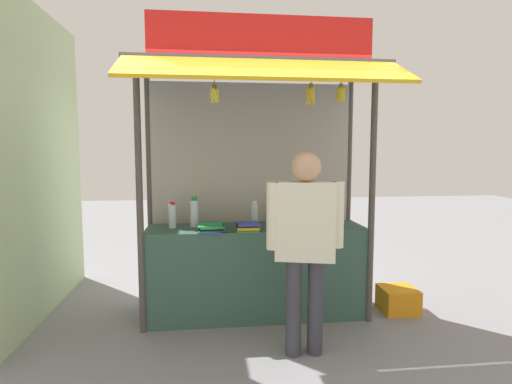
{
  "coord_description": "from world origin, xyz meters",
  "views": [
    {
      "loc": [
        -0.48,
        -4.03,
        1.67
      ],
      "look_at": [
        0.0,
        0.0,
        1.26
      ],
      "focal_mm": 28.97,
      "sensor_mm": 36.0,
      "label": 1
    }
  ],
  "objects": [
    {
      "name": "plastic_crate",
      "position": [
        1.47,
        -0.09,
        0.12
      ],
      "size": [
        0.36,
        0.36,
        0.25
      ],
      "primitive_type": "cube",
      "rotation": [
        0.0,
        0.0,
        -0.02
      ],
      "color": "orange",
      "rests_on": "ground"
    },
    {
      "name": "vendor_person",
      "position": [
        0.3,
        -0.86,
        1.0
      ],
      "size": [
        0.63,
        0.31,
        1.66
      ],
      "rotation": [
        0.0,
        0.0,
        -0.26
      ],
      "color": "#383842",
      "rests_on": "ground"
    },
    {
      "name": "banana_bunch_inner_left",
      "position": [
        0.44,
        -0.39,
        2.15
      ],
      "size": [
        0.1,
        0.11,
        0.27
      ],
      "color": "#332D23"
    },
    {
      "name": "water_bottle_right",
      "position": [
        0.35,
        0.15,
        1.02
      ],
      "size": [
        0.07,
        0.07,
        0.24
      ],
      "color": "silver",
      "rests_on": "stall_counter"
    },
    {
      "name": "stall_counter",
      "position": [
        0.0,
        0.0,
        0.45
      ],
      "size": [
        2.16,
        0.57,
        0.91
      ],
      "primitive_type": "cube",
      "color": "#385B4C",
      "rests_on": "ground"
    },
    {
      "name": "water_bottle_far_left",
      "position": [
        -0.61,
        0.08,
        1.05
      ],
      "size": [
        0.08,
        0.08,
        0.3
      ],
      "color": "silver",
      "rests_on": "stall_counter"
    },
    {
      "name": "stall_structure",
      "position": [
        0.0,
        0.09,
        1.67
      ],
      "size": [
        2.36,
        1.4,
        2.81
      ],
      "color": "#4C4742",
      "rests_on": "ground"
    },
    {
      "name": "banana_bunch_leftmost",
      "position": [
        -0.41,
        -0.39,
        2.15
      ],
      "size": [
        0.1,
        0.1,
        0.26
      ],
      "color": "#332D23"
    },
    {
      "name": "magazine_stack_left",
      "position": [
        -0.44,
        -0.16,
        0.94
      ],
      "size": [
        0.26,
        0.32,
        0.06
      ],
      "color": "blue",
      "rests_on": "stall_counter"
    },
    {
      "name": "magazine_stack_back_left",
      "position": [
        0.7,
        -0.19,
        0.95
      ],
      "size": [
        0.21,
        0.31,
        0.09
      ],
      "color": "orange",
      "rests_on": "stall_counter"
    },
    {
      "name": "water_bottle_mid_left",
      "position": [
        -0.82,
        0.06,
        1.03
      ],
      "size": [
        0.07,
        0.07,
        0.26
      ],
      "color": "silver",
      "rests_on": "stall_counter"
    },
    {
      "name": "neighbour_wall",
      "position": [
        -2.2,
        0.3,
        1.54
      ],
      "size": [
        0.2,
        2.4,
        3.08
      ],
      "primitive_type": "cube",
      "color": "#B5CE9A",
      "rests_on": "ground"
    },
    {
      "name": "water_bottle_rear_center",
      "position": [
        -0.0,
        0.13,
        1.02
      ],
      "size": [
        0.07,
        0.07,
        0.25
      ],
      "color": "silver",
      "rests_on": "stall_counter"
    },
    {
      "name": "ground_plane",
      "position": [
        0.0,
        0.0,
        0.0
      ],
      "size": [
        20.0,
        20.0,
        0.0
      ],
      "primitive_type": "plane",
      "color": "gray"
    },
    {
      "name": "magazine_stack_far_right",
      "position": [
        -0.1,
        -0.17,
        0.94
      ],
      "size": [
        0.23,
        0.26,
        0.07
      ],
      "color": "green",
      "rests_on": "stall_counter"
    },
    {
      "name": "banana_bunch_inner_right",
      "position": [
        0.72,
        -0.38,
        2.17
      ],
      "size": [
        0.1,
        0.1,
        0.23
      ],
      "color": "#332D23"
    }
  ]
}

